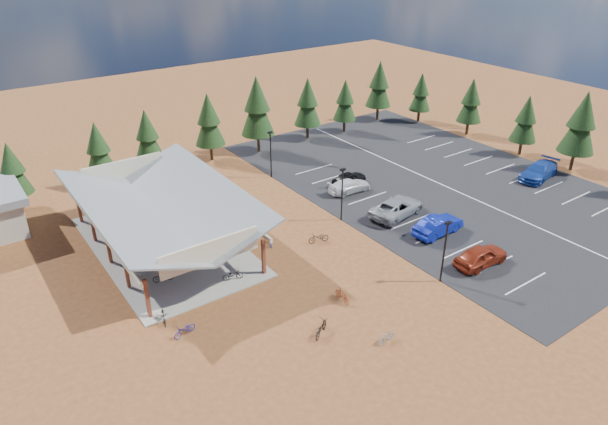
{
  "coord_description": "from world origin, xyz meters",
  "views": [
    {
      "loc": [
        -23.17,
        -31.79,
        23.69
      ],
      "look_at": [
        0.65,
        1.78,
        2.19
      ],
      "focal_mm": 32.0,
      "sensor_mm": 36.0,
      "label": 1
    }
  ],
  "objects_px": {
    "bike_1": "(141,273)",
    "car_3": "(350,186)",
    "bike_pavilion": "(160,206)",
    "bike_11": "(342,295)",
    "car_1": "(438,225)",
    "car_7": "(539,171)",
    "bike_16": "(319,238)",
    "lamp_post_1": "(342,191)",
    "bike_13": "(387,337)",
    "lamp_post_2": "(271,151)",
    "bike_4": "(233,275)",
    "bike_3": "(108,220)",
    "bike_12": "(321,328)",
    "bike_2": "(127,241)",
    "bike_14": "(270,240)",
    "bike_0": "(163,276)",
    "trash_bin_1": "(245,221)",
    "bike_15": "(239,212)",
    "bike_6": "(170,223)",
    "lamp_post_0": "(445,248)",
    "bike_8": "(164,316)",
    "car_4": "(349,178)",
    "trash_bin_0": "(231,235)",
    "bike_5": "(203,230)",
    "bike_7": "(159,213)",
    "bike_10": "(185,330)",
    "car_2": "(396,207)",
    "car_0": "(481,256)"
  },
  "relations": [
    {
      "from": "bike_pavilion",
      "to": "bike_2",
      "type": "bearing_deg",
      "value": 148.68
    },
    {
      "from": "bike_0",
      "to": "bike_15",
      "type": "bearing_deg",
      "value": -44.12
    },
    {
      "from": "bike_2",
      "to": "bike_3",
      "type": "height_order",
      "value": "bike_3"
    },
    {
      "from": "lamp_post_0",
      "to": "bike_8",
      "type": "xyz_separation_m",
      "value": [
        -18.98,
        7.63,
        -2.5
      ]
    },
    {
      "from": "bike_2",
      "to": "car_4",
      "type": "xyz_separation_m",
      "value": [
        23.27,
        -0.99,
        0.12
      ]
    },
    {
      "from": "car_4",
      "to": "bike_6",
      "type": "bearing_deg",
      "value": 77.11
    },
    {
      "from": "trash_bin_0",
      "to": "bike_15",
      "type": "distance_m",
      "value": 4.18
    },
    {
      "from": "trash_bin_1",
      "to": "car_1",
      "type": "distance_m",
      "value": 17.13
    },
    {
      "from": "trash_bin_0",
      "to": "bike_12",
      "type": "height_order",
      "value": "bike_12"
    },
    {
      "from": "bike_pavilion",
      "to": "bike_11",
      "type": "relative_size",
      "value": 11.48
    },
    {
      "from": "bike_0",
      "to": "bike_1",
      "type": "relative_size",
      "value": 1.1
    },
    {
      "from": "lamp_post_0",
      "to": "lamp_post_2",
      "type": "xyz_separation_m",
      "value": [
        0.0,
        24.0,
        0.0
      ]
    },
    {
      "from": "bike_pavilion",
      "to": "bike_11",
      "type": "height_order",
      "value": "bike_pavilion"
    },
    {
      "from": "bike_2",
      "to": "bike_10",
      "type": "xyz_separation_m",
      "value": [
        -0.74,
        -13.15,
        -0.16
      ]
    },
    {
      "from": "bike_15",
      "to": "car_3",
      "type": "relative_size",
      "value": 0.38
    },
    {
      "from": "bike_4",
      "to": "bike_16",
      "type": "distance_m",
      "value": 8.74
    },
    {
      "from": "car_1",
      "to": "car_7",
      "type": "distance_m",
      "value": 18.01
    },
    {
      "from": "car_7",
      "to": "bike_16",
      "type": "bearing_deg",
      "value": -106.49
    },
    {
      "from": "bike_1",
      "to": "car_3",
      "type": "distance_m",
      "value": 23.03
    },
    {
      "from": "bike_0",
      "to": "car_0",
      "type": "distance_m",
      "value": 24.73
    },
    {
      "from": "bike_2",
      "to": "bike_8",
      "type": "bearing_deg",
      "value": 167.6
    },
    {
      "from": "bike_3",
      "to": "car_4",
      "type": "xyz_separation_m",
      "value": [
        23.37,
        -5.62,
        0.11
      ]
    },
    {
      "from": "bike_pavilion",
      "to": "car_2",
      "type": "height_order",
      "value": "bike_pavilion"
    },
    {
      "from": "bike_13",
      "to": "lamp_post_0",
      "type": "bearing_deg",
      "value": 105.82
    },
    {
      "from": "bike_0",
      "to": "bike_11",
      "type": "height_order",
      "value": "bike_11"
    },
    {
      "from": "bike_13",
      "to": "bike_7",
      "type": "bearing_deg",
      "value": -170.23
    },
    {
      "from": "bike_2",
      "to": "bike_3",
      "type": "xyz_separation_m",
      "value": [
        -0.1,
        4.63,
        0.01
      ]
    },
    {
      "from": "lamp_post_0",
      "to": "lamp_post_2",
      "type": "bearing_deg",
      "value": 90.0
    },
    {
      "from": "bike_4",
      "to": "bike_6",
      "type": "xyz_separation_m",
      "value": [
        -0.64,
        10.32,
        0.06
      ]
    },
    {
      "from": "lamp_post_0",
      "to": "bike_13",
      "type": "distance_m",
      "value": 8.91
    },
    {
      "from": "bike_3",
      "to": "car_7",
      "type": "distance_m",
      "value": 44.0
    },
    {
      "from": "bike_6",
      "to": "lamp_post_0",
      "type": "bearing_deg",
      "value": -160.59
    },
    {
      "from": "bike_12",
      "to": "bike_14",
      "type": "xyz_separation_m",
      "value": [
        3.43,
        11.74,
        -0.09
      ]
    },
    {
      "from": "bike_13",
      "to": "bike_3",
      "type": "bearing_deg",
      "value": -162.27
    },
    {
      "from": "bike_12",
      "to": "bike_13",
      "type": "xyz_separation_m",
      "value": [
        2.97,
        -3.1,
        -0.05
      ]
    },
    {
      "from": "bike_12",
      "to": "bike_4",
      "type": "bearing_deg",
      "value": -21.67
    },
    {
      "from": "lamp_post_2",
      "to": "bike_4",
      "type": "height_order",
      "value": "lamp_post_2"
    },
    {
      "from": "bike_1",
      "to": "bike_4",
      "type": "height_order",
      "value": "bike_1"
    },
    {
      "from": "bike_16",
      "to": "lamp_post_0",
      "type": "bearing_deg",
      "value": 36.8
    },
    {
      "from": "lamp_post_1",
      "to": "bike_13",
      "type": "xyz_separation_m",
      "value": [
        -8.1,
        -14.71,
        -2.54
      ]
    },
    {
      "from": "bike_2",
      "to": "car_7",
      "type": "bearing_deg",
      "value": -111.36
    },
    {
      "from": "trash_bin_1",
      "to": "car_3",
      "type": "xyz_separation_m",
      "value": [
        12.19,
        -0.04,
        0.25
      ]
    },
    {
      "from": "trash_bin_1",
      "to": "bike_2",
      "type": "relative_size",
      "value": 0.47
    },
    {
      "from": "bike_pavilion",
      "to": "bike_3",
      "type": "bearing_deg",
      "value": 113.94
    },
    {
      "from": "bike_16",
      "to": "bike_3",
      "type": "bearing_deg",
      "value": -119.74
    },
    {
      "from": "bike_0",
      "to": "bike_7",
      "type": "xyz_separation_m",
      "value": [
        3.63,
        9.93,
        0.06
      ]
    },
    {
      "from": "bike_11",
      "to": "car_3",
      "type": "height_order",
      "value": "car_3"
    },
    {
      "from": "lamp_post_1",
      "to": "bike_4",
      "type": "relative_size",
      "value": 3.26
    },
    {
      "from": "lamp_post_2",
      "to": "bike_5",
      "type": "height_order",
      "value": "lamp_post_2"
    },
    {
      "from": "bike_1",
      "to": "bike_12",
      "type": "xyz_separation_m",
      "value": [
        7.32,
        -13.09,
        -0.05
      ]
    }
  ]
}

